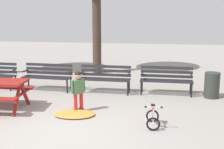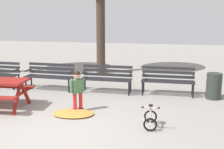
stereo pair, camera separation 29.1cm
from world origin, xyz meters
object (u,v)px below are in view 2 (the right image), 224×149
at_px(child_standing, 77,88).
at_px(kids_bicycle, 150,118).
at_px(park_bench_right, 107,76).
at_px(trash_bin, 214,86).
at_px(park_bench_far_right, 168,78).
at_px(park_bench_left, 50,74).

relative_size(child_standing, kids_bicycle, 1.83).
distance_m(park_bench_right, trash_bin, 3.24).
bearing_deg(park_bench_right, trash_bin, -1.66).
bearing_deg(child_standing, trash_bin, 27.20).
relative_size(kids_bicycle, trash_bin, 0.76).
height_order(kids_bicycle, trash_bin, trash_bin).
bearing_deg(park_bench_far_right, child_standing, -137.91).
bearing_deg(park_bench_far_right, trash_bin, -8.12).
xyz_separation_m(park_bench_left, park_bench_far_right, (3.80, 0.10, 0.00)).
height_order(park_bench_right, kids_bicycle, park_bench_right).
bearing_deg(child_standing, kids_bicycle, -20.91).
relative_size(park_bench_far_right, kids_bicycle, 2.78).
height_order(park_bench_far_right, child_standing, child_standing).
bearing_deg(park_bench_left, child_standing, -51.28).
height_order(park_bench_left, kids_bicycle, park_bench_left).
bearing_deg(child_standing, park_bench_far_right, 42.09).
bearing_deg(trash_bin, park_bench_right, 178.34).
xyz_separation_m(park_bench_far_right, child_standing, (-2.25, -2.03, 0.11)).
distance_m(park_bench_far_right, kids_bicycle, 2.80).
distance_m(park_bench_far_right, child_standing, 3.03).
distance_m(park_bench_right, kids_bicycle, 3.10).
relative_size(park_bench_far_right, trash_bin, 2.11).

